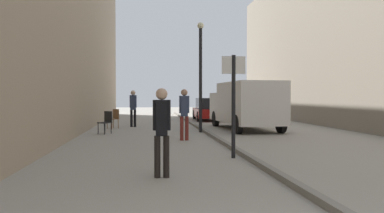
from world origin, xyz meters
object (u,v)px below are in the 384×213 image
lamp_post (201,70)px  cafe_chair_near_window (106,121)px  pedestrian_main_foreground (184,111)px  parked_car (209,109)px  street_sign_post (234,97)px  pedestrian_mid_block (133,106)px  pedestrian_far_crossing (162,126)px  cafe_chair_by_doorway (114,117)px  delivery_van (245,104)px

lamp_post → cafe_chair_near_window: size_ratio=5.06×
pedestrian_main_foreground → cafe_chair_near_window: size_ratio=1.93×
parked_car → street_sign_post: 15.10m
pedestrian_main_foreground → cafe_chair_near_window: 4.08m
lamp_post → cafe_chair_near_window: bearing=-177.2°
pedestrian_mid_block → cafe_chair_near_window: size_ratio=1.98×
street_sign_post → pedestrian_far_crossing: bearing=48.2°
cafe_chair_by_doorway → street_sign_post: bearing=159.4°
delivery_van → parked_car: delivery_van is taller
lamp_post → cafe_chair_by_doorway: 5.07m
delivery_van → street_sign_post: size_ratio=2.19×
pedestrian_main_foreground → delivery_van: delivery_van is taller
pedestrian_main_foreground → pedestrian_mid_block: pedestrian_mid_block is taller
lamp_post → cafe_chair_by_doorway: size_ratio=5.06×
pedestrian_mid_block → street_sign_post: 10.48m
parked_car → cafe_chair_by_doorway: 8.01m
cafe_chair_near_window → delivery_van: bearing=-127.3°
pedestrian_main_foreground → pedestrian_mid_block: (-2.01, 6.12, 0.03)m
pedestrian_far_crossing → lamp_post: 9.33m
pedestrian_far_crossing → street_sign_post: street_sign_post is taller
delivery_van → pedestrian_far_crossing: bearing=-116.6°
lamp_post → pedestrian_mid_block: bearing=133.1°
pedestrian_main_foreground → lamp_post: bearing=-109.5°
street_sign_post → cafe_chair_by_doorway: (-3.75, 9.27, -1.00)m
pedestrian_main_foreground → street_sign_post: bearing=101.6°
lamp_post → street_sign_post: bearing=-91.2°
pedestrian_far_crossing → delivery_van: delivery_van is taller
pedestrian_mid_block → pedestrian_far_crossing: 12.19m
pedestrian_mid_block → pedestrian_far_crossing: bearing=-66.3°
pedestrian_main_foreground → parked_car: bearing=-104.5°
pedestrian_far_crossing → street_sign_post: (1.89, 2.08, 0.55)m
delivery_van → cafe_chair_by_doorway: delivery_van is taller
delivery_van → cafe_chair_near_window: delivery_van is taller
pedestrian_far_crossing → cafe_chair_by_doorway: pedestrian_far_crossing is taller
cafe_chair_near_window → street_sign_post: bearing=161.2°
pedestrian_main_foreground → lamp_post: 3.50m
pedestrian_mid_block → delivery_van: 5.71m
delivery_van → street_sign_post: bearing=-110.3°
pedestrian_far_crossing → parked_car: size_ratio=0.40×
delivery_van → cafe_chair_by_doorway: bearing=164.7°
pedestrian_mid_block → delivery_van: size_ratio=0.33×
cafe_chair_by_doorway → pedestrian_main_foreground: bearing=166.0°
parked_car → cafe_chair_by_doorway: (-5.62, -5.70, -0.17)m
parked_car → cafe_chair_by_doorway: bearing=-132.5°
pedestrian_main_foreground → pedestrian_far_crossing: (-1.04, -6.04, -0.06)m
cafe_chair_by_doorway → delivery_van: bearing=-144.6°
parked_car → street_sign_post: bearing=-95.1°
pedestrian_main_foreground → street_sign_post: size_ratio=0.70×
pedestrian_mid_block → lamp_post: lamp_post is taller
lamp_post → cafe_chair_near_window: lamp_post is taller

